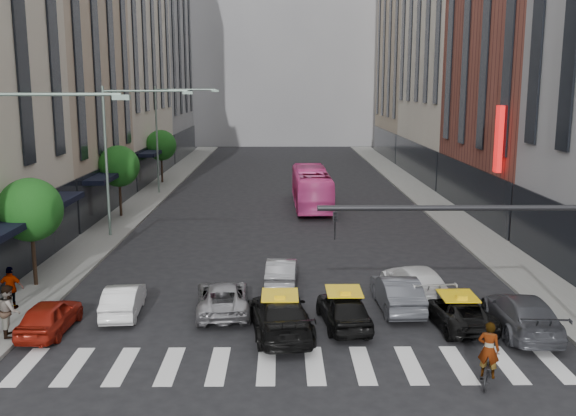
{
  "coord_description": "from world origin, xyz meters",
  "views": [
    {
      "loc": [
        -0.5,
        -18.44,
        9.13
      ],
      "look_at": [
        -0.21,
        8.5,
        4.0
      ],
      "focal_mm": 40.0,
      "sensor_mm": 36.0,
      "label": 1
    }
  ],
  "objects_px": {
    "streetlamp_far": "(168,125)",
    "car_white_front": "(123,300)",
    "taxi_center": "(344,309)",
    "taxi_left": "(280,315)",
    "car_red": "(50,316)",
    "pedestrian_near": "(9,310)",
    "bus": "(311,188)",
    "pedestrian_far": "(11,288)",
    "streetlamp_near": "(10,179)",
    "motorcycle": "(487,371)",
    "streetlamp_mid": "(121,141)"
  },
  "relations": [
    {
      "from": "streetlamp_far",
      "to": "car_white_front",
      "type": "distance_m",
      "value": 30.22
    },
    {
      "from": "taxi_center",
      "to": "taxi_left",
      "type": "bearing_deg",
      "value": 10.45
    },
    {
      "from": "car_red",
      "to": "streetlamp_far",
      "type": "bearing_deg",
      "value": -86.63
    },
    {
      "from": "car_red",
      "to": "pedestrian_near",
      "type": "relative_size",
      "value": 1.97
    },
    {
      "from": "taxi_center",
      "to": "bus",
      "type": "xyz_separation_m",
      "value": [
        -0.09,
        24.7,
        0.81
      ]
    },
    {
      "from": "bus",
      "to": "pedestrian_far",
      "type": "bearing_deg",
      "value": 58.8
    },
    {
      "from": "pedestrian_near",
      "to": "streetlamp_far",
      "type": "bearing_deg",
      "value": -21.31
    },
    {
      "from": "streetlamp_far",
      "to": "car_white_front",
      "type": "height_order",
      "value": "streetlamp_far"
    },
    {
      "from": "streetlamp_near",
      "to": "motorcycle",
      "type": "relative_size",
      "value": 5.32
    },
    {
      "from": "motorcycle",
      "to": "pedestrian_near",
      "type": "bearing_deg",
      "value": 10.99
    },
    {
      "from": "streetlamp_near",
      "to": "pedestrian_near",
      "type": "height_order",
      "value": "streetlamp_near"
    },
    {
      "from": "taxi_left",
      "to": "bus",
      "type": "bearing_deg",
      "value": -103.18
    },
    {
      "from": "streetlamp_near",
      "to": "taxi_left",
      "type": "xyz_separation_m",
      "value": [
        9.49,
        0.27,
        -5.16
      ]
    },
    {
      "from": "taxi_left",
      "to": "motorcycle",
      "type": "xyz_separation_m",
      "value": [
        6.45,
        -4.2,
        -0.3
      ]
    },
    {
      "from": "streetlamp_far",
      "to": "car_red",
      "type": "relative_size",
      "value": 2.39
    },
    {
      "from": "bus",
      "to": "motorcycle",
      "type": "xyz_separation_m",
      "value": [
        4.08,
        -29.65,
        -1.06
      ]
    },
    {
      "from": "streetlamp_far",
      "to": "pedestrian_far",
      "type": "height_order",
      "value": "streetlamp_far"
    },
    {
      "from": "streetlamp_near",
      "to": "streetlamp_far",
      "type": "distance_m",
      "value": 32.0
    },
    {
      "from": "streetlamp_mid",
      "to": "taxi_center",
      "type": "xyz_separation_m",
      "value": [
        11.94,
        -14.97,
        -5.21
      ]
    },
    {
      "from": "car_red",
      "to": "pedestrian_far",
      "type": "height_order",
      "value": "pedestrian_far"
    },
    {
      "from": "taxi_left",
      "to": "pedestrian_far",
      "type": "xyz_separation_m",
      "value": [
        -10.98,
        2.47,
        0.29
      ]
    },
    {
      "from": "motorcycle",
      "to": "streetlamp_far",
      "type": "bearing_deg",
      "value": -41.99
    },
    {
      "from": "car_red",
      "to": "bus",
      "type": "distance_m",
      "value": 27.53
    },
    {
      "from": "taxi_center",
      "to": "motorcycle",
      "type": "xyz_separation_m",
      "value": [
        3.99,
        -4.96,
        -0.25
      ]
    },
    {
      "from": "streetlamp_far",
      "to": "motorcycle",
      "type": "bearing_deg",
      "value": -66.08
    },
    {
      "from": "streetlamp_far",
      "to": "motorcycle",
      "type": "xyz_separation_m",
      "value": [
        15.93,
        -35.93,
        -5.46
      ]
    },
    {
      "from": "streetlamp_mid",
      "to": "streetlamp_far",
      "type": "relative_size",
      "value": 1.0
    },
    {
      "from": "streetlamp_near",
      "to": "bus",
      "type": "distance_m",
      "value": 28.66
    },
    {
      "from": "streetlamp_mid",
      "to": "bus",
      "type": "relative_size",
      "value": 0.83
    },
    {
      "from": "streetlamp_mid",
      "to": "bus",
      "type": "xyz_separation_m",
      "value": [
        11.85,
        9.72,
        -4.4
      ]
    },
    {
      "from": "car_white_front",
      "to": "taxi_left",
      "type": "relative_size",
      "value": 0.74
    },
    {
      "from": "streetlamp_mid",
      "to": "streetlamp_near",
      "type": "bearing_deg",
      "value": -90.0
    },
    {
      "from": "car_red",
      "to": "taxi_center",
      "type": "height_order",
      "value": "taxi_center"
    },
    {
      "from": "car_red",
      "to": "pedestrian_near",
      "type": "xyz_separation_m",
      "value": [
        -1.2,
        -0.64,
        0.47
      ]
    },
    {
      "from": "streetlamp_mid",
      "to": "taxi_left",
      "type": "relative_size",
      "value": 1.75
    },
    {
      "from": "motorcycle",
      "to": "taxi_center",
      "type": "bearing_deg",
      "value": -27.09
    },
    {
      "from": "streetlamp_mid",
      "to": "taxi_center",
      "type": "height_order",
      "value": "streetlamp_mid"
    },
    {
      "from": "streetlamp_far",
      "to": "pedestrian_far",
      "type": "distance_m",
      "value": 29.7
    },
    {
      "from": "car_white_front",
      "to": "motorcycle",
      "type": "height_order",
      "value": "car_white_front"
    },
    {
      "from": "taxi_left",
      "to": "pedestrian_far",
      "type": "height_order",
      "value": "pedestrian_far"
    },
    {
      "from": "streetlamp_near",
      "to": "streetlamp_mid",
      "type": "distance_m",
      "value": 16.0
    },
    {
      "from": "motorcycle",
      "to": "pedestrian_near",
      "type": "xyz_separation_m",
      "value": [
        -16.29,
        3.79,
        0.66
      ]
    },
    {
      "from": "motorcycle",
      "to": "car_red",
      "type": "bearing_deg",
      "value": 7.71
    },
    {
      "from": "taxi_center",
      "to": "pedestrian_far",
      "type": "xyz_separation_m",
      "value": [
        -13.44,
        1.71,
        0.34
      ]
    },
    {
      "from": "streetlamp_far",
      "to": "bus",
      "type": "height_order",
      "value": "streetlamp_far"
    },
    {
      "from": "taxi_center",
      "to": "bus",
      "type": "bearing_deg",
      "value": -96.54
    },
    {
      "from": "car_red",
      "to": "car_white_front",
      "type": "relative_size",
      "value": 0.99
    },
    {
      "from": "bus",
      "to": "taxi_left",
      "type": "bearing_deg",
      "value": 83.64
    },
    {
      "from": "taxi_left",
      "to": "taxi_center",
      "type": "relative_size",
      "value": 1.26
    },
    {
      "from": "streetlamp_near",
      "to": "bus",
      "type": "height_order",
      "value": "streetlamp_near"
    }
  ]
}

